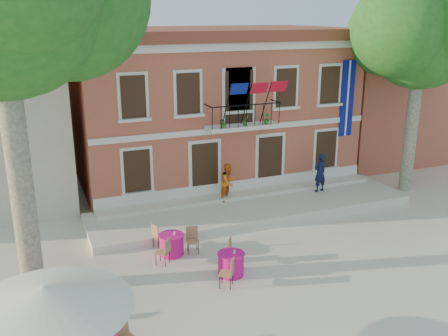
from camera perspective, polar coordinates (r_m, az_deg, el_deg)
ground at (r=17.32m, az=3.45°, el=-10.97°), size 90.00×90.00×0.00m
main_building at (r=25.63m, az=-1.92°, el=7.38°), size 13.50×9.59×7.50m
neighbor_east at (r=32.60m, az=17.85°, el=7.70°), size 9.40×9.40×6.40m
terrace at (r=21.64m, az=3.28°, el=-4.55°), size 14.00×3.40×0.30m
plane_tree_east at (r=24.47m, az=21.69°, el=14.09°), size 5.05×5.05×9.92m
patio_umbrella at (r=11.42m, az=-19.81°, el=-13.83°), size 3.72×3.72×2.76m
pedestrian_navy at (r=23.24m, az=10.92°, el=-0.53°), size 0.73×0.55×1.80m
pedestrian_orange at (r=21.73m, az=0.50°, el=-1.64°), size 1.03×0.96×1.68m
cafe_table_3 at (r=17.85m, az=-6.00°, el=-8.58°), size 1.77×1.84×0.95m
cafe_table_4 at (r=16.49m, az=0.80°, el=-10.82°), size 1.43×1.82×0.95m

